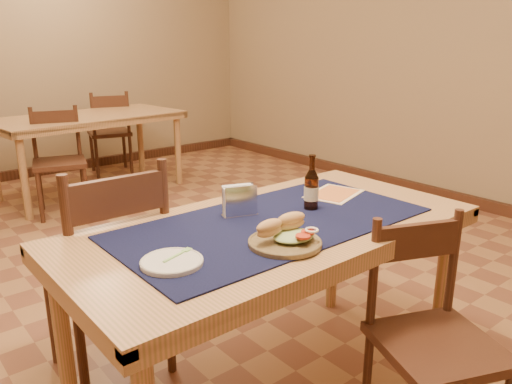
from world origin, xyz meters
TOP-DOWN VIEW (x-y plane):
  - room at (0.00, 0.00)m, footprint 6.04×7.04m
  - main_table at (0.00, -0.80)m, footprint 1.60×0.80m
  - placemat at (0.00, -0.80)m, footprint 1.20×0.60m
  - baseboard at (0.00, 0.00)m, footprint 6.00×7.00m
  - back_table at (0.58, 2.48)m, footprint 1.77×1.02m
  - chair_main_far at (-0.44, -0.27)m, footprint 0.46×0.46m
  - chair_main_near at (0.26, -1.35)m, footprint 0.50×0.50m
  - chair_back_near at (0.14, 2.06)m, footprint 0.51×0.51m
  - chair_back_far at (1.02, 3.04)m, footprint 0.51×0.51m
  - sandwich_plate at (-0.11, -0.99)m, footprint 0.25×0.25m
  - side_plate at (-0.49, -0.88)m, footprint 0.19×0.19m
  - fork at (-0.45, -0.86)m, footprint 0.12×0.05m
  - beer_bottle at (0.22, -0.78)m, footprint 0.06×0.06m
  - napkin_holder at (-0.05, -0.66)m, footprint 0.15×0.09m
  - menu_card at (0.45, -0.71)m, footprint 0.30×0.25m

SIDE VIEW (x-z plane):
  - baseboard at x=0.00m, z-range 0.00..0.10m
  - chair_main_near at x=0.26m, z-range 0.02..0.85m
  - chair_back_near at x=0.14m, z-range 0.02..0.91m
  - chair_back_far at x=1.02m, z-range 0.02..0.93m
  - chair_main_far at x=-0.44m, z-range 0.02..0.99m
  - main_table at x=0.00m, z-range 0.29..1.04m
  - back_table at x=0.58m, z-range 0.29..1.04m
  - placemat at x=0.00m, z-range 0.75..0.76m
  - menu_card at x=0.45m, z-range 0.76..0.76m
  - side_plate at x=-0.49m, z-range 0.76..0.77m
  - fork at x=-0.45m, z-range 0.77..0.77m
  - sandwich_plate at x=-0.11m, z-range 0.73..0.83m
  - napkin_holder at x=-0.05m, z-range 0.75..0.87m
  - beer_bottle at x=0.22m, z-range 0.73..0.95m
  - room at x=0.00m, z-range -0.02..2.82m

